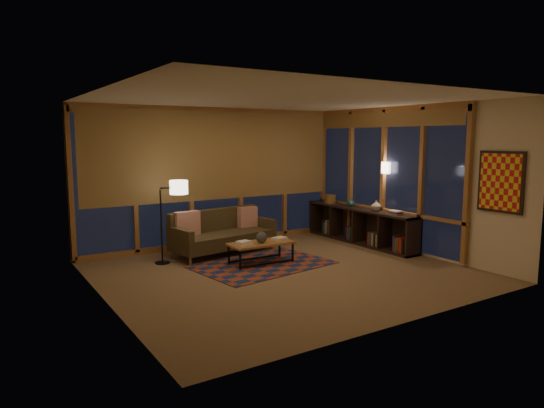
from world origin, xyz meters
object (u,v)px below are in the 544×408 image
sofa (224,232)px  coffee_table (261,253)px  floor_lamp (161,222)px  bookshelf (359,226)px

sofa → coffee_table: size_ratio=1.74×
sofa → floor_lamp: bearing=174.8°
coffee_table → floor_lamp: (-1.41, 0.92, 0.52)m
coffee_table → bookshelf: bookshelf is taller
sofa → floor_lamp: floor_lamp is taller
floor_lamp → bookshelf: (3.94, -0.59, -0.35)m
floor_lamp → bookshelf: floor_lamp is taller
bookshelf → floor_lamp: bearing=171.4°
sofa → coffee_table: bearing=-86.9°
floor_lamp → sofa: bearing=5.0°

